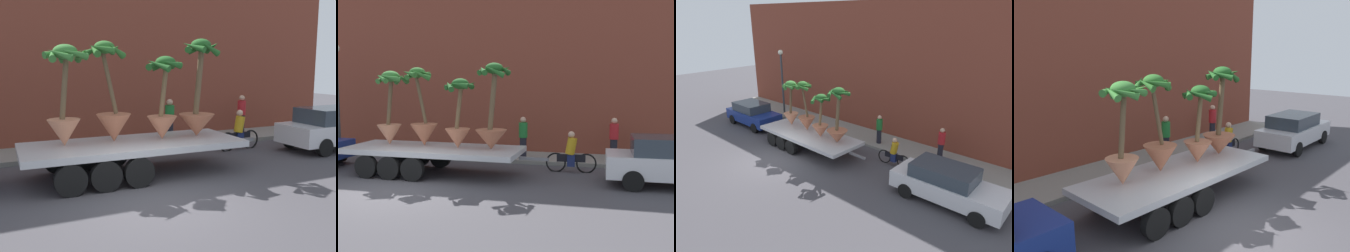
% 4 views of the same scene
% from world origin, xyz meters
% --- Properties ---
extents(ground_plane, '(60.00, 60.00, 0.00)m').
position_xyz_m(ground_plane, '(0.00, 0.00, 0.00)').
color(ground_plane, '#423F44').
extents(sidewalk, '(24.00, 2.20, 0.15)m').
position_xyz_m(sidewalk, '(0.00, 6.10, 0.07)').
color(sidewalk, gray).
rests_on(sidewalk, ground).
extents(building_facade, '(24.00, 1.20, 8.15)m').
position_xyz_m(building_facade, '(0.00, 7.80, 4.07)').
color(building_facade, brown).
rests_on(building_facade, ground).
extents(flatbed_trailer, '(7.28, 2.53, 0.98)m').
position_xyz_m(flatbed_trailer, '(0.07, 2.49, 0.77)').
color(flatbed_trailer, '#B7BABF').
rests_on(flatbed_trailer, ground).
extents(potted_palm_rear, '(1.18, 1.22, 2.43)m').
position_xyz_m(potted_palm_rear, '(1.26, 2.53, 1.97)').
color(potted_palm_rear, '#C17251').
rests_on(potted_palm_rear, flatbed_trailer).
extents(potted_palm_middle, '(1.25, 1.21, 2.96)m').
position_xyz_m(potted_palm_middle, '(2.46, 2.58, 1.99)').
color(potted_palm_middle, '#B26647').
rests_on(potted_palm_middle, flatbed_trailer).
extents(potted_palm_front, '(1.14, 1.23, 2.72)m').
position_xyz_m(potted_palm_front, '(-1.52, 2.77, 2.17)').
color(potted_palm_front, tan).
rests_on(potted_palm_front, flatbed_trailer).
extents(potted_palm_extra, '(1.35, 1.26, 2.83)m').
position_xyz_m(potted_palm_extra, '(-0.23, 2.79, 1.99)').
color(potted_palm_extra, '#B26647').
rests_on(potted_palm_extra, flatbed_trailer).
extents(cyclist, '(1.84, 0.37, 1.54)m').
position_xyz_m(cyclist, '(5.06, 4.00, 0.67)').
color(cyclist, black).
rests_on(cyclist, ground).
extents(parked_car, '(4.56, 1.89, 1.58)m').
position_xyz_m(parked_car, '(8.49, 2.64, 0.83)').
color(parked_car, silver).
rests_on(parked_car, ground).
extents(pedestrian_near_gate, '(0.36, 0.36, 1.71)m').
position_xyz_m(pedestrian_near_gate, '(6.60, 6.01, 1.04)').
color(pedestrian_near_gate, black).
rests_on(pedestrian_near_gate, sidewalk).
extents(pedestrian_far_left, '(0.36, 0.36, 1.71)m').
position_xyz_m(pedestrian_far_left, '(2.95, 5.62, 1.04)').
color(pedestrian_far_left, black).
rests_on(pedestrian_far_left, sidewalk).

